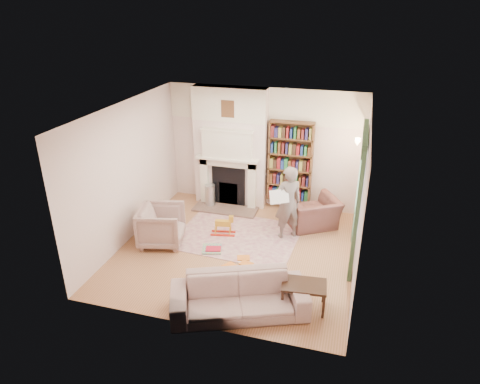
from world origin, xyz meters
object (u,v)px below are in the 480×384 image
(armchair_reading, at_px, (313,212))
(coffee_table, at_px, (303,296))
(paraffin_heater, at_px, (210,196))
(bookcase, at_px, (290,162))
(man_reading, at_px, (288,203))
(armchair_left, at_px, (161,225))
(sofa, at_px, (239,296))
(rocking_horse, at_px, (223,225))

(armchair_reading, xyz_separation_m, coffee_table, (0.21, -2.76, -0.11))
(coffee_table, bearing_deg, paraffin_heater, 125.43)
(bookcase, distance_m, armchair_reading, 1.29)
(armchair_reading, distance_m, paraffin_heater, 2.49)
(paraffin_heater, bearing_deg, armchair_reading, -7.65)
(man_reading, bearing_deg, bookcase, -112.94)
(armchair_reading, relative_size, armchair_left, 1.18)
(man_reading, bearing_deg, armchair_left, -10.34)
(armchair_reading, relative_size, coffee_table, 1.46)
(armchair_reading, distance_m, coffee_table, 2.77)
(sofa, bearing_deg, bookcase, 66.37)
(sofa, relative_size, rocking_horse, 4.16)
(sofa, height_order, coffee_table, sofa)
(bookcase, xyz_separation_m, rocking_horse, (-1.09, -1.62, -0.95))
(sofa, xyz_separation_m, rocking_horse, (-1.00, 2.26, -0.09))
(bookcase, relative_size, man_reading, 1.18)
(armchair_reading, bearing_deg, paraffin_heater, -39.36)
(armchair_reading, xyz_separation_m, rocking_horse, (-1.75, -0.89, -0.11))
(man_reading, bearing_deg, sofa, 51.59)
(paraffin_heater, bearing_deg, bookcase, 12.39)
(armchair_left, distance_m, rocking_horse, 1.28)
(sofa, relative_size, coffee_table, 3.03)
(armchair_left, relative_size, sofa, 0.41)
(man_reading, height_order, paraffin_heater, man_reading)
(paraffin_heater, bearing_deg, rocking_horse, -59.55)
(bookcase, xyz_separation_m, sofa, (-0.09, -3.89, -0.86))
(armchair_left, distance_m, paraffin_heater, 1.91)
(armchair_left, height_order, sofa, armchair_left)
(coffee_table, height_order, paraffin_heater, paraffin_heater)
(armchair_left, xyz_separation_m, sofa, (2.09, -1.62, -0.08))
(sofa, bearing_deg, armchair_left, 119.94)
(bookcase, height_order, sofa, bookcase)
(coffee_table, height_order, rocking_horse, same)
(man_reading, bearing_deg, rocking_horse, -19.10)
(armchair_reading, distance_m, armchair_left, 3.23)
(armchair_reading, bearing_deg, armchair_left, -3.22)
(bookcase, relative_size, coffee_table, 2.64)
(armchair_reading, bearing_deg, rocking_horse, -4.66)
(coffee_table, bearing_deg, sofa, -162.95)
(bookcase, distance_m, coffee_table, 3.72)
(armchair_reading, xyz_separation_m, armchair_left, (-2.84, -1.54, 0.06))
(armchair_reading, height_order, coffee_table, armchair_reading)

